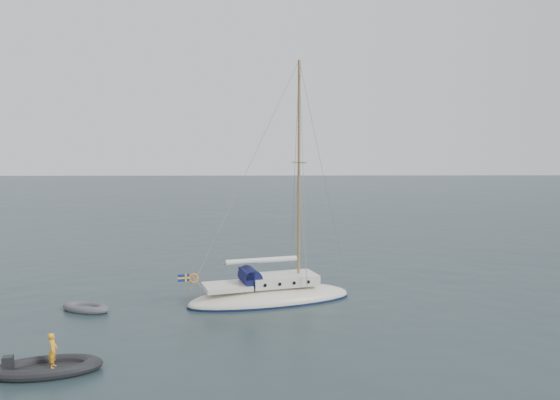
{
  "coord_description": "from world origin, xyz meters",
  "views": [
    {
      "loc": [
        -1.38,
        -28.98,
        7.97
      ],
      "look_at": [
        -0.79,
        0.0,
        5.37
      ],
      "focal_mm": 35.0,
      "sensor_mm": 36.0,
      "label": 1
    }
  ],
  "objects": [
    {
      "name": "sailboat",
      "position": [
        -1.3,
        -0.64,
        1.0
      ],
      "size": [
        9.33,
        2.79,
        13.28
      ],
      "rotation": [
        0.0,
        0.0,
        0.3
      ],
      "color": "beige",
      "rests_on": "ground"
    },
    {
      "name": "dinghy",
      "position": [
        -10.56,
        -2.13,
        0.17
      ],
      "size": [
        2.67,
        1.21,
        0.38
      ],
      "rotation": [
        0.0,
        0.0,
        -0.37
      ],
      "color": "#535359",
      "rests_on": "ground"
    },
    {
      "name": "rib",
      "position": [
        -9.39,
        -9.81,
        0.23
      ],
      "size": [
        3.84,
        1.74,
        1.48
      ],
      "rotation": [
        0.0,
        0.0,
        0.24
      ],
      "color": "black",
      "rests_on": "ground"
    },
    {
      "name": "ground",
      "position": [
        0.0,
        0.0,
        0.0
      ],
      "size": [
        300.0,
        300.0,
        0.0
      ],
      "primitive_type": "plane",
      "color": "black",
      "rests_on": "ground"
    }
  ]
}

